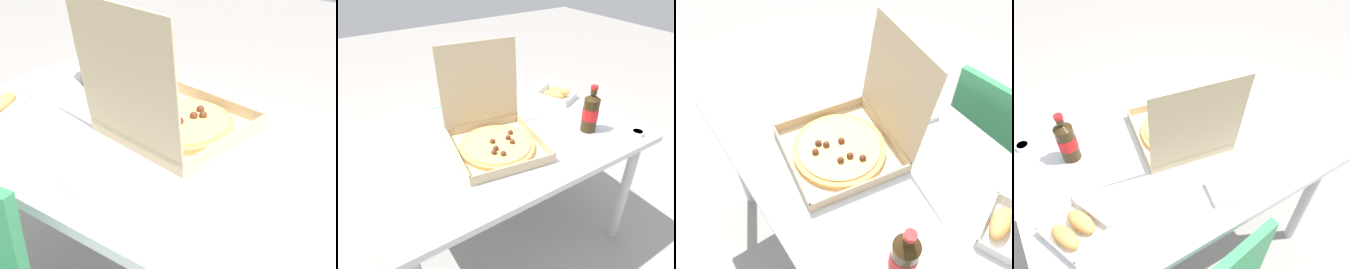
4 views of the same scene
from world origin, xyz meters
The scene contains 8 objects.
ground_plane centered at (0.00, 0.00, 0.00)m, with size 10.00×10.00×0.00m, color gray.
dining_table centered at (0.00, 0.00, 0.63)m, with size 1.24×0.81×0.71m.
chair centered at (0.09, 0.64, 0.48)m, with size 0.45×0.45×0.83m.
pizza_box_open centered at (-0.07, -0.05, 0.77)m, with size 0.42×0.46×0.40m.
bread_side_box centered at (0.46, 0.15, 0.74)m, with size 0.21×0.23×0.06m.
cola_bottle centered at (0.37, -0.18, 0.81)m, with size 0.07×0.07×0.22m.
paper_menu centered at (-0.46, -0.14, 0.71)m, with size 0.21×0.15×0.00m, color white.
napkin_pile centered at (-0.05, 0.28, 0.72)m, with size 0.11×0.11×0.02m, color white.
Camera 3 is at (0.59, -0.52, 1.70)m, focal length 39.02 mm.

